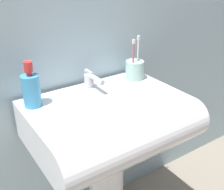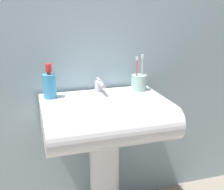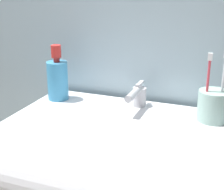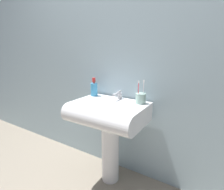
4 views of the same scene
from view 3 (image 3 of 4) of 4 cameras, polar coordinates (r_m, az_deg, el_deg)
name	(u,v)px [view 3 (image 3 of 4)]	position (r m, az deg, el deg)	size (l,w,h in m)	color
sink_basin	(113,158)	(0.95, 0.14, -10.46)	(0.63, 0.48, 0.16)	white
faucet	(138,95)	(1.06, 4.30, -0.04)	(0.04, 0.14, 0.08)	#B7B7BC
toothbrush_cup	(213,105)	(1.00, 16.45, -1.64)	(0.09, 0.09, 0.20)	#99BFB2
soap_bottle	(58,79)	(1.13, -9.04, 2.71)	(0.07, 0.07, 0.18)	#3F99CC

